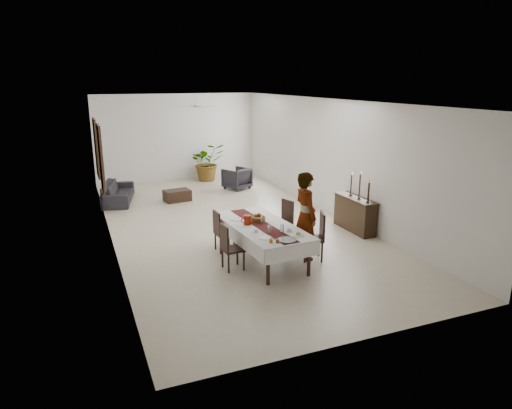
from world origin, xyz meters
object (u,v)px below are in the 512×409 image
at_px(dining_table_top, 261,227).
at_px(sideboard_body, 355,215).
at_px(woman, 306,216).
at_px(sofa, 118,192).
at_px(red_pitcher, 247,220).

relative_size(dining_table_top, sideboard_body, 1.77).
distance_m(dining_table_top, woman, 0.96).
bearing_deg(woman, sofa, 26.77).
bearing_deg(sideboard_body, woman, -150.24).
bearing_deg(sofa, dining_table_top, -146.79).
distance_m(sideboard_body, sofa, 7.36).
bearing_deg(dining_table_top, sideboard_body, 13.25).
distance_m(dining_table_top, red_pitcher, 0.33).
bearing_deg(woman, dining_table_top, 74.41).
distance_m(woman, sideboard_body, 2.40).
height_order(woman, sideboard_body, woman).
height_order(dining_table_top, woman, woman).
height_order(red_pitcher, woman, woman).
distance_m(red_pitcher, woman, 1.23).
bearing_deg(woman, sideboard_body, -60.50).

